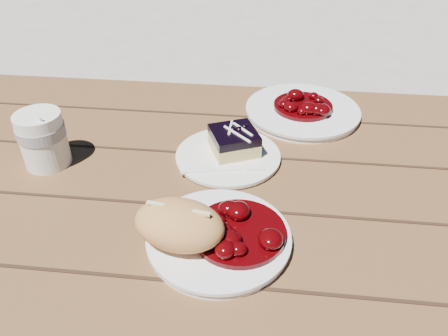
# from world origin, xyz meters

# --- Properties ---
(picnic_table) EXTENTS (2.00, 1.55, 0.75)m
(picnic_table) POSITION_xyz_m (0.00, -0.00, 0.59)
(picnic_table) COLOR brown
(picnic_table) RESTS_ON ground
(main_plate) EXTENTS (0.22, 0.22, 0.02)m
(main_plate) POSITION_xyz_m (0.01, -0.16, 0.76)
(main_plate) COLOR white
(main_plate) RESTS_ON picnic_table
(goulash_stew) EXTENTS (0.14, 0.14, 0.04)m
(goulash_stew) POSITION_xyz_m (0.04, -0.15, 0.79)
(goulash_stew) COLOR #420204
(goulash_stew) RESTS_ON main_plate
(bread_roll) EXTENTS (0.15, 0.11, 0.07)m
(bread_roll) POSITION_xyz_m (-0.04, -0.18, 0.80)
(bread_roll) COLOR tan
(bread_roll) RESTS_ON main_plate
(dessert_plate) EXTENTS (0.20, 0.20, 0.01)m
(dessert_plate) POSITION_xyz_m (0.00, 0.07, 0.76)
(dessert_plate) COLOR white
(dessert_plate) RESTS_ON picnic_table
(blueberry_cake) EXTENTS (0.11, 0.11, 0.05)m
(blueberry_cake) POSITION_xyz_m (0.01, 0.08, 0.78)
(blueberry_cake) COLOR #DAC777
(blueberry_cake) RESTS_ON dessert_plate
(fork_dessert) EXTENTS (0.16, 0.06, 0.00)m
(fork_dessert) POSITION_xyz_m (-0.02, 0.01, 0.76)
(fork_dessert) COLOR white
(fork_dessert) RESTS_ON dessert_plate
(coffee_cup) EXTENTS (0.08, 0.08, 0.11)m
(coffee_cup) POSITION_xyz_m (-0.34, 0.02, 0.80)
(coffee_cup) COLOR white
(coffee_cup) RESTS_ON picnic_table
(second_plate) EXTENTS (0.25, 0.25, 0.02)m
(second_plate) POSITION_xyz_m (0.15, 0.27, 0.76)
(second_plate) COLOR white
(second_plate) RESTS_ON picnic_table
(second_stew) EXTENTS (0.13, 0.13, 0.04)m
(second_stew) POSITION_xyz_m (0.15, 0.27, 0.79)
(second_stew) COLOR #420204
(second_stew) RESTS_ON second_plate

